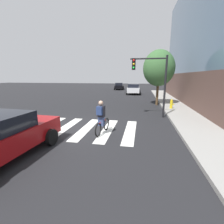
# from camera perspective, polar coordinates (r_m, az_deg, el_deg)

# --- Properties ---
(ground_plane) EXTENTS (120.00, 120.00, 0.00)m
(ground_plane) POSITION_cam_1_polar(r_m,az_deg,el_deg) (9.21, -13.09, -5.59)
(ground_plane) COLOR black
(crosswalk_stripes) EXTENTS (7.82, 3.83, 0.01)m
(crosswalk_stripes) POSITION_cam_1_polar(r_m,az_deg,el_deg) (9.44, -16.17, -5.28)
(crosswalk_stripes) COLOR silver
(crosswalk_stripes) RESTS_ON ground
(sedan_mid) EXTENTS (2.35, 4.82, 1.65)m
(sedan_mid) POSITION_cam_1_polar(r_m,az_deg,el_deg) (26.91, 7.70, 8.25)
(sedan_mid) COLOR silver
(sedan_mid) RESTS_ON ground
(sedan_far) EXTENTS (2.28, 4.43, 1.49)m
(sedan_far) POSITION_cam_1_polar(r_m,az_deg,el_deg) (36.11, 2.56, 9.29)
(sedan_far) COLOR black
(sedan_far) RESTS_ON ground
(cyclist) EXTENTS (0.39, 1.70, 1.69)m
(cyclist) POSITION_cam_1_polar(r_m,az_deg,el_deg) (7.85, -3.83, -2.03)
(cyclist) COLOR black
(cyclist) RESTS_ON ground
(traffic_light_near) EXTENTS (2.47, 0.28, 4.20)m
(traffic_light_near) POSITION_cam_1_polar(r_m,az_deg,el_deg) (11.42, 14.52, 12.39)
(traffic_light_near) COLOR black
(traffic_light_near) RESTS_ON ground
(fire_hydrant) EXTENTS (0.33, 0.22, 0.78)m
(fire_hydrant) POSITION_cam_1_polar(r_m,az_deg,el_deg) (14.51, 20.51, 2.70)
(fire_hydrant) COLOR gold
(fire_hydrant) RESTS_ON sidewalk
(street_tree_near) EXTENTS (3.01, 3.01, 5.35)m
(street_tree_near) POSITION_cam_1_polar(r_m,az_deg,el_deg) (16.58, 16.44, 14.81)
(street_tree_near) COLOR #4C3823
(street_tree_near) RESTS_ON ground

